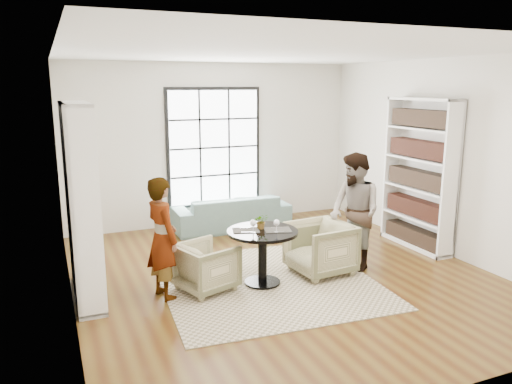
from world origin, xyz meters
name	(u,v)px	position (x,y,z in m)	size (l,w,h in m)	color
ground	(282,275)	(0.00, 0.00, 0.00)	(6.00, 6.00, 0.00)	#573E14
room_shell	(267,180)	(0.00, 0.54, 1.26)	(6.00, 6.01, 6.00)	silver
rug	(268,282)	(-0.31, -0.18, 0.01)	(2.76, 2.76, 0.01)	#BCAA8D
pedestal_table	(262,245)	(-0.39, -0.19, 0.54)	(0.93, 0.93, 0.74)	black
sofa	(231,212)	(0.14, 2.45, 0.31)	(2.11, 0.83, 0.62)	slate
armchair_left	(206,267)	(-1.13, -0.08, 0.31)	(0.67, 0.69, 0.63)	tan
armchair_right	(320,248)	(0.51, -0.15, 0.37)	(0.78, 0.80, 0.73)	tan
person_left	(162,238)	(-1.68, -0.08, 0.76)	(0.56, 0.36, 1.52)	gray
person_right	(355,212)	(1.06, -0.15, 0.84)	(0.81, 0.63, 1.67)	gray
placemat_left	(246,230)	(-0.60, -0.12, 0.75)	(0.34, 0.26, 0.01)	#262421
placemat_right	(278,230)	(-0.21, -0.27, 0.75)	(0.34, 0.26, 0.01)	#262421
cutlery_left	(246,230)	(-0.60, -0.12, 0.75)	(0.14, 0.22, 0.01)	#BBBABF
cutlery_right	(278,229)	(-0.21, -0.27, 0.75)	(0.14, 0.22, 0.01)	#BBBABF
wine_glass_left	(253,223)	(-0.55, -0.25, 0.87)	(0.08, 0.08, 0.17)	silver
wine_glass_right	(277,223)	(-0.26, -0.34, 0.87)	(0.08, 0.08, 0.17)	silver
flower_centerpiece	(261,221)	(-0.38, -0.12, 0.84)	(0.18, 0.16, 0.20)	gray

